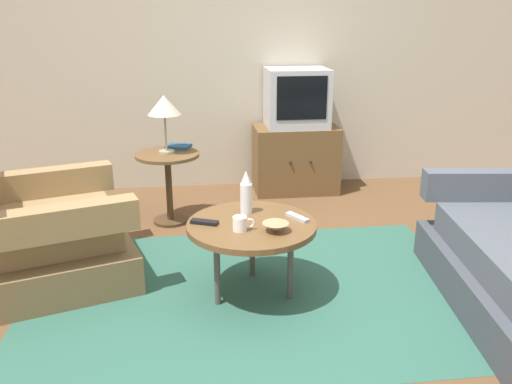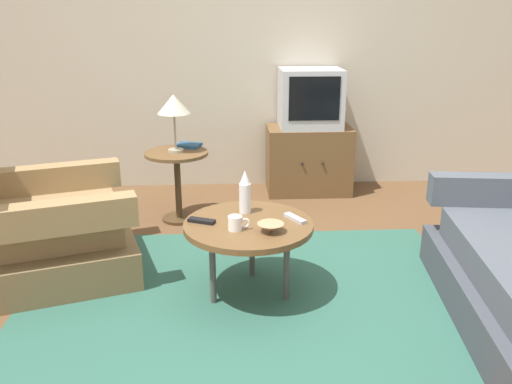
{
  "view_description": "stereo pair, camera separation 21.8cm",
  "coord_description": "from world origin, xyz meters",
  "px_view_note": "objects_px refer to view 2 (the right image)",
  "views": [
    {
      "loc": [
        -0.47,
        -2.64,
        1.6
      ],
      "look_at": [
        -0.09,
        0.41,
        0.55
      ],
      "focal_mm": 37.34,
      "sensor_mm": 36.0,
      "label": 1
    },
    {
      "loc": [
        -0.26,
        -2.66,
        1.6
      ],
      "look_at": [
        -0.09,
        0.41,
        0.55
      ],
      "focal_mm": 37.34,
      "sensor_mm": 36.0,
      "label": 2
    }
  ],
  "objects_px": {
    "table_lamp": "(174,106)",
    "armchair": "(45,230)",
    "vase": "(245,193)",
    "mug": "(236,223)",
    "coffee_table": "(249,228)",
    "television": "(310,98)",
    "tv_stand": "(309,160)",
    "book": "(189,145)",
    "side_table": "(177,171)",
    "bowl": "(271,228)",
    "tv_remote_dark": "(202,221)",
    "tv_remote_silver": "(295,218)"
  },
  "relations": [
    {
      "from": "vase",
      "to": "mug",
      "type": "xyz_separation_m",
      "value": [
        -0.06,
        -0.27,
        -0.09
      ]
    },
    {
      "from": "tv_remote_dark",
      "to": "bowl",
      "type": "bearing_deg",
      "value": -179.94
    },
    {
      "from": "vase",
      "to": "book",
      "type": "bearing_deg",
      "value": 109.0
    },
    {
      "from": "side_table",
      "to": "vase",
      "type": "bearing_deg",
      "value": -64.46
    },
    {
      "from": "coffee_table",
      "to": "book",
      "type": "height_order",
      "value": "book"
    },
    {
      "from": "bowl",
      "to": "tv_remote_dark",
      "type": "bearing_deg",
      "value": 157.06
    },
    {
      "from": "table_lamp",
      "to": "bowl",
      "type": "distance_m",
      "value": 1.56
    },
    {
      "from": "coffee_table",
      "to": "table_lamp",
      "type": "relative_size",
      "value": 1.68
    },
    {
      "from": "television",
      "to": "mug",
      "type": "xyz_separation_m",
      "value": [
        -0.7,
        -1.98,
        -0.37
      ]
    },
    {
      "from": "coffee_table",
      "to": "television",
      "type": "height_order",
      "value": "television"
    },
    {
      "from": "armchair",
      "to": "side_table",
      "type": "xyz_separation_m",
      "value": [
        0.76,
        0.87,
        0.12
      ]
    },
    {
      "from": "table_lamp",
      "to": "mug",
      "type": "relative_size",
      "value": 3.63
    },
    {
      "from": "coffee_table",
      "to": "tv_stand",
      "type": "distance_m",
      "value": 1.97
    },
    {
      "from": "book",
      "to": "armchair",
      "type": "bearing_deg",
      "value": -112.23
    },
    {
      "from": "tv_stand",
      "to": "book",
      "type": "xyz_separation_m",
      "value": [
        -1.05,
        -0.5,
        0.27
      ]
    },
    {
      "from": "vase",
      "to": "tv_remote_dark",
      "type": "bearing_deg",
      "value": -150.2
    },
    {
      "from": "table_lamp",
      "to": "armchair",
      "type": "bearing_deg",
      "value": -130.93
    },
    {
      "from": "television",
      "to": "bowl",
      "type": "height_order",
      "value": "television"
    },
    {
      "from": "mug",
      "to": "coffee_table",
      "type": "bearing_deg",
      "value": 54.12
    },
    {
      "from": "side_table",
      "to": "bowl",
      "type": "height_order",
      "value": "side_table"
    },
    {
      "from": "book",
      "to": "coffee_table",
      "type": "bearing_deg",
      "value": -55.26
    },
    {
      "from": "television",
      "to": "tv_remote_dark",
      "type": "relative_size",
      "value": 3.29
    },
    {
      "from": "television",
      "to": "book",
      "type": "height_order",
      "value": "television"
    },
    {
      "from": "side_table",
      "to": "vase",
      "type": "height_order",
      "value": "vase"
    },
    {
      "from": "armchair",
      "to": "bowl",
      "type": "relative_size",
      "value": 8.02
    },
    {
      "from": "television",
      "to": "tv_remote_dark",
      "type": "height_order",
      "value": "television"
    },
    {
      "from": "table_lamp",
      "to": "mug",
      "type": "bearing_deg",
      "value": -71.52
    },
    {
      "from": "television",
      "to": "book",
      "type": "relative_size",
      "value": 2.47
    },
    {
      "from": "tv_stand",
      "to": "book",
      "type": "distance_m",
      "value": 1.2
    },
    {
      "from": "table_lamp",
      "to": "vase",
      "type": "height_order",
      "value": "table_lamp"
    },
    {
      "from": "tv_stand",
      "to": "armchair",
      "type": "bearing_deg",
      "value": -141.27
    },
    {
      "from": "tv_remote_dark",
      "to": "side_table",
      "type": "bearing_deg",
      "value": -55.5
    },
    {
      "from": "coffee_table",
      "to": "tv_remote_dark",
      "type": "bearing_deg",
      "value": 175.98
    },
    {
      "from": "table_lamp",
      "to": "tv_remote_silver",
      "type": "bearing_deg",
      "value": -56.5
    },
    {
      "from": "armchair",
      "to": "table_lamp",
      "type": "distance_m",
      "value": 1.32
    },
    {
      "from": "armchair",
      "to": "coffee_table",
      "type": "xyz_separation_m",
      "value": [
        1.27,
        -0.34,
        0.13
      ]
    },
    {
      "from": "side_table",
      "to": "vase",
      "type": "relative_size",
      "value": 2.14
    },
    {
      "from": "tv_stand",
      "to": "tv_remote_silver",
      "type": "relative_size",
      "value": 4.54
    },
    {
      "from": "television",
      "to": "coffee_table",
      "type": "bearing_deg",
      "value": -108.53
    },
    {
      "from": "television",
      "to": "book",
      "type": "xyz_separation_m",
      "value": [
        -1.05,
        -0.52,
        -0.29
      ]
    },
    {
      "from": "armchair",
      "to": "vase",
      "type": "height_order",
      "value": "armchair"
    },
    {
      "from": "armchair",
      "to": "book",
      "type": "relative_size",
      "value": 5.36
    },
    {
      "from": "side_table",
      "to": "bowl",
      "type": "bearing_deg",
      "value": -65.14
    },
    {
      "from": "side_table",
      "to": "television",
      "type": "bearing_deg",
      "value": 30.56
    },
    {
      "from": "mug",
      "to": "book",
      "type": "bearing_deg",
      "value": 103.49
    },
    {
      "from": "side_table",
      "to": "table_lamp",
      "type": "bearing_deg",
      "value": 113.39
    },
    {
      "from": "side_table",
      "to": "television",
      "type": "height_order",
      "value": "television"
    },
    {
      "from": "vase",
      "to": "bowl",
      "type": "distance_m",
      "value": 0.35
    },
    {
      "from": "side_table",
      "to": "armchair",
      "type": "bearing_deg",
      "value": -131.24
    },
    {
      "from": "armchair",
      "to": "mug",
      "type": "distance_m",
      "value": 1.29
    }
  ]
}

